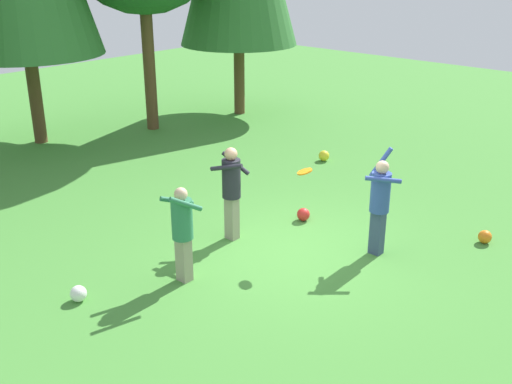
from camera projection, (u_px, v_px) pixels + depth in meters
ground_plane at (293, 250)px, 11.00m from camera, size 40.00×40.00×0.00m
person_thrower at (380, 199)px, 10.53m from camera, size 0.68×0.68×1.92m
person_catcher at (231, 185)px, 11.08m from camera, size 0.65×0.71×1.78m
person_bystander at (182, 227)px, 9.67m from camera, size 0.68×0.64×1.62m
frisbee at (305, 172)px, 10.43m from camera, size 0.37×0.37×0.11m
ball_yellow at (324, 156)px, 15.62m from camera, size 0.27×0.27×0.27m
ball_red at (303, 214)px, 12.17m from camera, size 0.26×0.26×0.26m
ball_white at (78, 294)px, 9.37m from camera, size 0.26×0.26×0.26m
ball_orange at (485, 237)px, 11.24m from camera, size 0.25×0.25×0.25m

